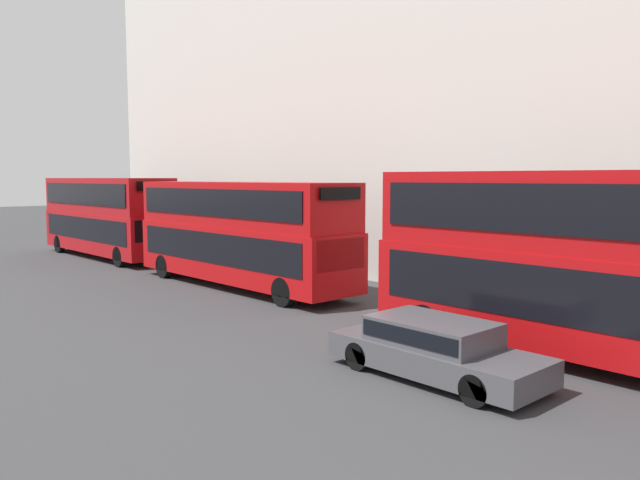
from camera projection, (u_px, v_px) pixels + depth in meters
name	position (u px, v px, depth m)	size (l,w,h in m)	color
bus_leading	(586.00, 259.00, 14.30)	(2.59, 10.51, 4.47)	#B20C0F
bus_second_in_queue	(240.00, 229.00, 24.42)	(2.59, 11.38, 4.14)	#B20C0F
bus_third_in_queue	(106.00, 214.00, 33.58)	(2.59, 11.14, 4.29)	#A80F14
car_hatchback	(435.00, 347.00, 13.43)	(1.88, 4.80, 1.27)	#47474C
pedestrian	(442.00, 287.00, 20.19)	(0.36, 0.36, 1.67)	#26262D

